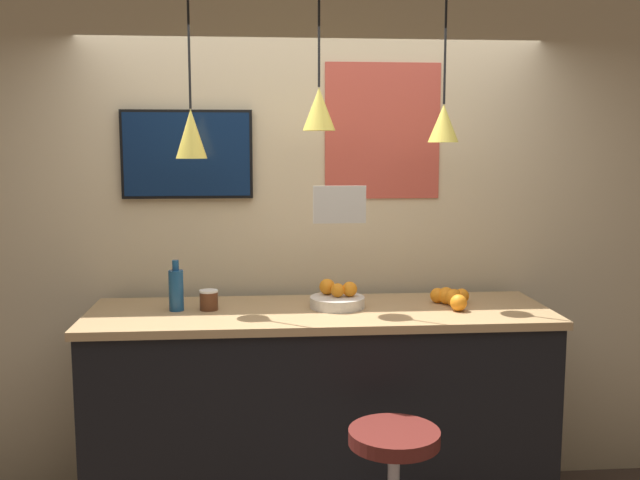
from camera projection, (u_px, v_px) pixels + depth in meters
back_wall at (313, 232)px, 3.97m from camera, size 8.00×0.06×2.90m
service_counter at (320, 416)px, 3.63m from camera, size 2.30×0.71×1.12m
fruit_bowl at (337, 299)px, 3.60m from camera, size 0.28×0.28×0.14m
orange_pile at (451, 297)px, 3.65m from camera, size 0.20×0.27×0.09m
juice_bottle at (176, 289)px, 3.52m from camera, size 0.07×0.07×0.25m
spread_jar at (209, 300)px, 3.54m from camera, size 0.09×0.09×0.10m
pendant_lamp_left at (191, 132)px, 3.44m from camera, size 0.15×0.15×0.93m
pendant_lamp_middle at (319, 108)px, 3.48m from camera, size 0.16×0.16×0.80m
pendant_lamp_right at (444, 122)px, 3.54m from camera, size 0.15×0.15×0.86m
mounted_tv at (187, 154)px, 3.80m from camera, size 0.70×0.04×0.47m
hanging_menu_board at (340, 205)px, 3.21m from camera, size 0.24×0.01×0.17m
wall_poster at (383, 131)px, 3.89m from camera, size 0.63×0.01×0.74m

